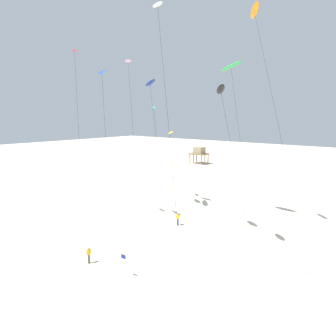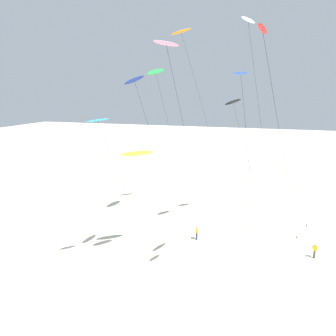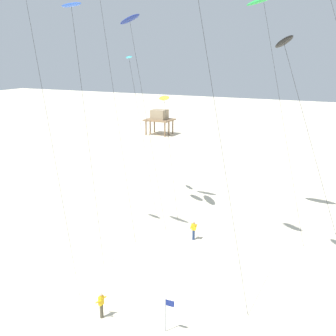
# 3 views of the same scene
# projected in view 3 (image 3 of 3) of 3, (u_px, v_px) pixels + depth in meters

# --- Properties ---
(ground_plane) EXTENTS (260.00, 260.00, 0.00)m
(ground_plane) POSITION_uv_depth(u_px,v_px,m) (86.00, 284.00, 30.76)
(ground_plane) COLOR beige
(kite_blue) EXTENTS (4.98, 3.16, 19.22)m
(kite_blue) POSITION_uv_depth(u_px,v_px,m) (72.00, 10.00, 32.30)
(kite_blue) COLOR blue
(kite_blue) RESTS_ON ground
(kite_yellow) EXTENTS (3.54, 3.24, 11.76)m
(kite_yellow) POSITION_uv_depth(u_px,v_px,m) (164.00, 99.00, 42.00)
(kite_yellow) COLOR yellow
(kite_yellow) RESTS_ON ground
(kite_green) EXTENTS (7.12, 4.60, 20.68)m
(kite_green) POSITION_uv_depth(u_px,v_px,m) (264.00, 0.00, 37.01)
(kite_green) COLOR green
(kite_green) RESTS_ON ground
(kite_navy) EXTENTS (6.92, 4.47, 19.18)m
(kite_navy) POSITION_uv_depth(u_px,v_px,m) (130.00, 21.00, 40.46)
(kite_navy) COLOR navy
(kite_navy) RESTS_ON ground
(kite_cyan) EXTENTS (5.52, 4.01, 15.37)m
(kite_cyan) POSITION_uv_depth(u_px,v_px,m) (130.00, 61.00, 44.50)
(kite_cyan) COLOR #33BFE0
(kite_cyan) RESTS_ON ground
(kite_black) EXTENTS (7.44, 5.47, 16.85)m
(kite_black) POSITION_uv_depth(u_px,v_px,m) (285.00, 45.00, 28.29)
(kite_black) COLOR black
(kite_black) RESTS_ON ground
(kite_flyer_nearest) EXTENTS (0.58, 0.55, 1.67)m
(kite_flyer_nearest) POSITION_uv_depth(u_px,v_px,m) (194.00, 230.00, 37.81)
(kite_flyer_nearest) COLOR navy
(kite_flyer_nearest) RESTS_ON ground
(kite_flyer_middle) EXTENTS (0.51, 0.54, 1.67)m
(kite_flyer_middle) POSITION_uv_depth(u_px,v_px,m) (101.00, 304.00, 26.63)
(kite_flyer_middle) COLOR #4C4738
(kite_flyer_middle) RESTS_ON ground
(stilt_house) EXTENTS (5.12, 4.40, 4.89)m
(stilt_house) POSITION_uv_depth(u_px,v_px,m) (159.00, 117.00, 85.78)
(stilt_house) COLOR #846647
(stilt_house) RESTS_ON ground
(marker_flag) EXTENTS (0.57, 0.05, 2.10)m
(marker_flag) POSITION_uv_depth(u_px,v_px,m) (168.00, 309.00, 25.09)
(marker_flag) COLOR gray
(marker_flag) RESTS_ON ground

